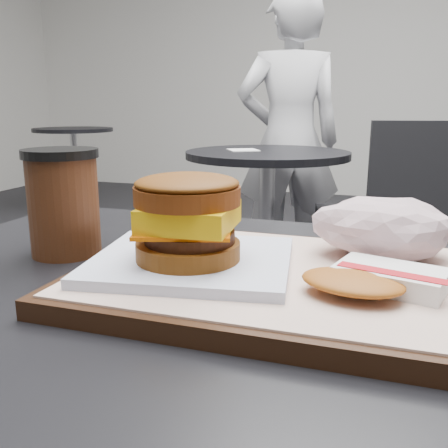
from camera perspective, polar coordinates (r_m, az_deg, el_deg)
serving_tray at (r=0.49m, az=6.23°, el=-6.33°), size 0.38×0.28×0.02m
breakfast_sandwich at (r=0.48m, az=-3.99°, el=-0.52°), size 0.21×0.20×0.09m
hash_brown at (r=0.44m, az=16.72°, el=-6.09°), size 0.13×0.11×0.02m
crumpled_wrapper at (r=0.54m, az=17.61°, el=-0.37°), size 0.14×0.11×0.06m
coffee_cup at (r=0.62m, az=-17.88°, el=2.47°), size 0.09×0.09×0.13m
neighbor_table at (r=2.18m, az=4.88°, el=3.07°), size 0.70×0.70×0.75m
napkin at (r=2.18m, az=2.19°, el=8.45°), size 0.17×0.17×0.00m
neighbor_chair at (r=2.26m, az=17.82°, el=1.80°), size 0.64×0.50×0.88m
patron at (r=2.67m, az=7.45°, el=9.33°), size 0.64×0.53×1.51m
bg_table_mid at (r=4.46m, az=-16.74°, el=8.05°), size 0.66×0.66×0.75m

